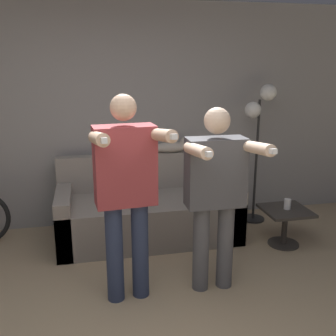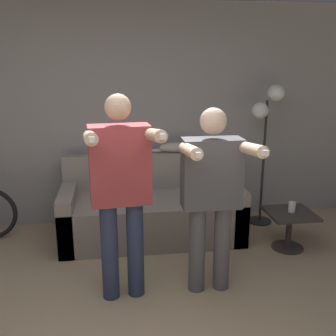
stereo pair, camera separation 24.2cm
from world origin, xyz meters
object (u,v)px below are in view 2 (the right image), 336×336
at_px(couch, 151,211).
at_px(person_right, 212,189).
at_px(person_left, 121,185).
at_px(side_table, 290,222).
at_px(cat, 178,146).
at_px(floor_lamp, 267,119).
at_px(cup, 292,207).

distance_m(couch, person_right, 1.38).
distance_m(person_left, person_right, 0.74).
bearing_deg(couch, side_table, -20.36).
bearing_deg(couch, cat, 42.78).
relative_size(couch, side_table, 4.13).
height_order(floor_lamp, cup, floor_lamp).
relative_size(person_left, person_right, 1.07).
xyz_separation_m(couch, side_table, (1.40, -0.52, 0.00)).
bearing_deg(side_table, couch, 159.64).
xyz_separation_m(person_right, floor_lamp, (1.00, 1.38, 0.36)).
distance_m(person_left, side_table, 2.00).
xyz_separation_m(person_right, side_table, (1.02, 0.65, -0.63)).
bearing_deg(floor_lamp, person_left, -141.62).
distance_m(cat, floor_lamp, 1.08).
relative_size(person_right, side_table, 3.32).
height_order(couch, cat, cat).
height_order(couch, floor_lamp, floor_lamp).
bearing_deg(person_left, cat, 59.57).
bearing_deg(couch, person_right, -72.01).
bearing_deg(couch, floor_lamp, 8.48).
height_order(couch, cup, couch).
bearing_deg(floor_lamp, cup, -86.90).
xyz_separation_m(couch, person_left, (-0.36, -1.17, 0.70)).
bearing_deg(cat, person_right, -89.26).
height_order(person_left, side_table, person_left).
distance_m(person_left, cup, 1.96).
xyz_separation_m(person_left, floor_lamp, (1.74, 1.37, 0.29)).
bearing_deg(person_right, couch, 108.62).
relative_size(person_right, cup, 14.23).
bearing_deg(person_left, person_right, -5.01).
bearing_deg(couch, person_left, -106.94).
bearing_deg(cup, cat, 141.21).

